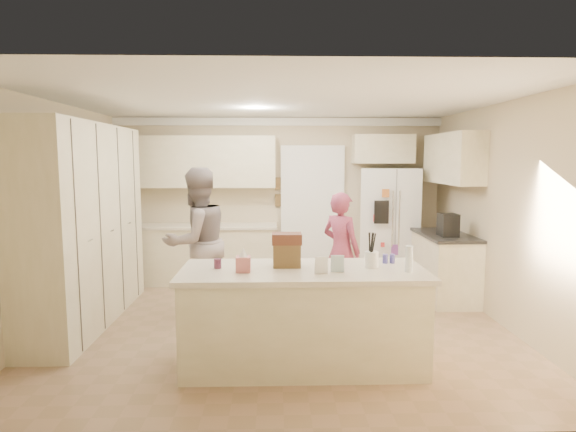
{
  "coord_description": "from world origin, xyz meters",
  "views": [
    {
      "loc": [
        -0.07,
        -5.48,
        1.94
      ],
      "look_at": [
        0.1,
        0.35,
        1.25
      ],
      "focal_mm": 30.0,
      "sensor_mm": 36.0,
      "label": 1
    }
  ],
  "objects_px": {
    "coffee_maker": "(448,225)",
    "teen_boy": "(197,242)",
    "refrigerator": "(390,225)",
    "teen_girl": "(341,251)",
    "tissue_box": "(243,264)",
    "dollhouse_body": "(287,255)",
    "utensil_crock": "(371,259)",
    "island_base": "(303,319)"
  },
  "relations": [
    {
      "from": "coffee_maker",
      "to": "teen_boy",
      "type": "xyz_separation_m",
      "value": [
        -3.28,
        -0.39,
        -0.15
      ]
    },
    {
      "from": "refrigerator",
      "to": "teen_girl",
      "type": "xyz_separation_m",
      "value": [
        -0.97,
        -1.39,
        -0.14
      ]
    },
    {
      "from": "tissue_box",
      "to": "dollhouse_body",
      "type": "height_order",
      "value": "dollhouse_body"
    },
    {
      "from": "coffee_maker",
      "to": "dollhouse_body",
      "type": "distance_m",
      "value": 2.84
    },
    {
      "from": "utensil_crock",
      "to": "teen_girl",
      "type": "distance_m",
      "value": 1.7
    },
    {
      "from": "tissue_box",
      "to": "teen_boy",
      "type": "relative_size",
      "value": 0.08
    },
    {
      "from": "coffee_maker",
      "to": "utensil_crock",
      "type": "bearing_deg",
      "value": -127.12
    },
    {
      "from": "tissue_box",
      "to": "teen_girl",
      "type": "relative_size",
      "value": 0.09
    },
    {
      "from": "island_base",
      "to": "tissue_box",
      "type": "distance_m",
      "value": 0.79
    },
    {
      "from": "coffee_maker",
      "to": "refrigerator",
      "type": "bearing_deg",
      "value": 111.72
    },
    {
      "from": "refrigerator",
      "to": "teen_girl",
      "type": "height_order",
      "value": "refrigerator"
    },
    {
      "from": "island_base",
      "to": "dollhouse_body",
      "type": "height_order",
      "value": "dollhouse_body"
    },
    {
      "from": "island_base",
      "to": "dollhouse_body",
      "type": "bearing_deg",
      "value": 146.31
    },
    {
      "from": "coffee_maker",
      "to": "tissue_box",
      "type": "height_order",
      "value": "coffee_maker"
    },
    {
      "from": "island_base",
      "to": "utensil_crock",
      "type": "relative_size",
      "value": 14.67
    },
    {
      "from": "refrigerator",
      "to": "dollhouse_body",
      "type": "height_order",
      "value": "refrigerator"
    },
    {
      "from": "dollhouse_body",
      "to": "teen_girl",
      "type": "distance_m",
      "value": 1.82
    },
    {
      "from": "dollhouse_body",
      "to": "utensil_crock",
      "type": "bearing_deg",
      "value": -3.58
    },
    {
      "from": "refrigerator",
      "to": "dollhouse_body",
      "type": "bearing_deg",
      "value": -107.35
    },
    {
      "from": "teen_boy",
      "to": "tissue_box",
      "type": "bearing_deg",
      "value": 70.97
    },
    {
      "from": "dollhouse_body",
      "to": "refrigerator",
      "type": "bearing_deg",
      "value": 60.43
    },
    {
      "from": "dollhouse_body",
      "to": "teen_boy",
      "type": "distance_m",
      "value": 1.77
    },
    {
      "from": "refrigerator",
      "to": "dollhouse_body",
      "type": "distance_m",
      "value": 3.48
    },
    {
      "from": "refrigerator",
      "to": "utensil_crock",
      "type": "bearing_deg",
      "value": -94.36
    },
    {
      "from": "coffee_maker",
      "to": "dollhouse_body",
      "type": "xyz_separation_m",
      "value": [
        -2.2,
        -1.8,
        -0.03
      ]
    },
    {
      "from": "coffee_maker",
      "to": "teen_boy",
      "type": "relative_size",
      "value": 0.16
    },
    {
      "from": "coffee_maker",
      "to": "tissue_box",
      "type": "xyz_separation_m",
      "value": [
        -2.6,
        -2.0,
        -0.07
      ]
    },
    {
      "from": "teen_boy",
      "to": "teen_girl",
      "type": "height_order",
      "value": "teen_boy"
    },
    {
      "from": "utensil_crock",
      "to": "tissue_box",
      "type": "xyz_separation_m",
      "value": [
        -1.2,
        -0.15,
        -0.0
      ]
    },
    {
      "from": "dollhouse_body",
      "to": "teen_boy",
      "type": "xyz_separation_m",
      "value": [
        -1.08,
        1.41,
        -0.11
      ]
    },
    {
      "from": "island_base",
      "to": "tissue_box",
      "type": "height_order",
      "value": "tissue_box"
    },
    {
      "from": "coffee_maker",
      "to": "island_base",
      "type": "bearing_deg",
      "value": -137.17
    },
    {
      "from": "island_base",
      "to": "teen_girl",
      "type": "distance_m",
      "value": 1.86
    },
    {
      "from": "utensil_crock",
      "to": "teen_girl",
      "type": "xyz_separation_m",
      "value": [
        -0.05,
        1.68,
        -0.24
      ]
    },
    {
      "from": "teen_boy",
      "to": "dollhouse_body",
      "type": "bearing_deg",
      "value": 85.57
    },
    {
      "from": "refrigerator",
      "to": "utensil_crock",
      "type": "xyz_separation_m",
      "value": [
        -0.91,
        -3.07,
        0.1
      ]
    },
    {
      "from": "teen_girl",
      "to": "teen_boy",
      "type": "bearing_deg",
      "value": 51.21
    },
    {
      "from": "refrigerator",
      "to": "tissue_box",
      "type": "distance_m",
      "value": 3.85
    },
    {
      "from": "coffee_maker",
      "to": "teen_boy",
      "type": "distance_m",
      "value": 3.3
    },
    {
      "from": "refrigerator",
      "to": "utensil_crock",
      "type": "relative_size",
      "value": 12.0
    },
    {
      "from": "tissue_box",
      "to": "dollhouse_body",
      "type": "distance_m",
      "value": 0.45
    },
    {
      "from": "utensil_crock",
      "to": "teen_boy",
      "type": "xyz_separation_m",
      "value": [
        -1.88,
        1.46,
        -0.08
      ]
    }
  ]
}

